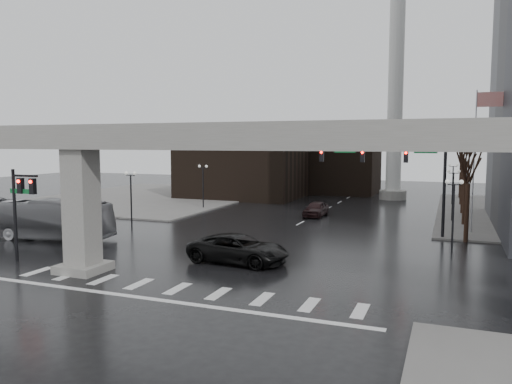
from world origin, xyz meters
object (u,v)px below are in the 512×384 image
Objects in this scene: pickup_truck at (239,249)px; far_car at (316,209)px; signal_mast_arm at (395,165)px; city_bus at (43,219)px.

pickup_truck reaches higher than far_car.
signal_mast_arm reaches higher than city_bus.
pickup_truck is 17.79m from city_bus.
far_car is (17.22, 19.86, -0.81)m from city_bus.
pickup_truck is at bearing -121.62° from signal_mast_arm.
city_bus reaches higher than far_car.
signal_mast_arm is at bearing -73.86° from city_bus.
pickup_truck is (-8.25, -13.39, -4.92)m from signal_mast_arm.
pickup_truck is at bearing -103.49° from city_bus.
signal_mast_arm is at bearing -27.49° from pickup_truck.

